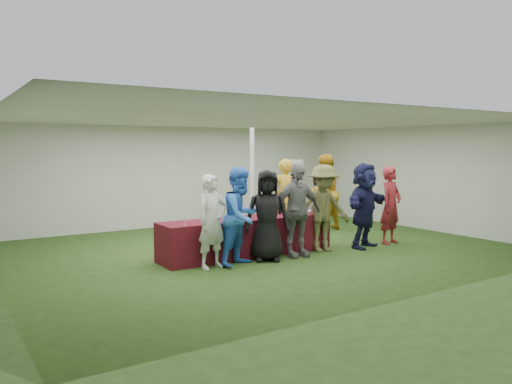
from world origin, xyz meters
TOP-DOWN VIEW (x-y plane):
  - ground at (0.00, 0.00)m, footprint 60.00×60.00m
  - tent at (0.50, 1.20)m, footprint 10.00×10.00m
  - serving_table at (-0.57, -0.32)m, footprint 3.60×0.80m
  - wine_bottles at (0.14, -0.19)m, footprint 0.86×0.16m
  - wine_glasses at (-1.04, -0.56)m, footprint 2.86×0.13m
  - water_bottle at (-0.50, -0.24)m, footprint 0.07×0.07m
  - bar_towel at (1.02, -0.27)m, footprint 0.25×0.18m
  - dump_bucket at (1.01, -0.54)m, footprint 0.25×0.25m
  - wine_list_sign at (2.93, 2.68)m, footprint 0.50×0.03m
  - staff_pourer at (1.21, 0.91)m, footprint 0.72×0.51m
  - staff_back at (2.71, 1.20)m, footprint 1.09×0.93m
  - customer_0 at (-1.66, -0.88)m, footprint 0.68×0.52m
  - customer_1 at (-1.11, -0.95)m, footprint 1.06×0.95m
  - customer_2 at (-0.51, -0.91)m, footprint 1.00×0.88m
  - customer_3 at (0.15, -0.95)m, footprint 1.11×0.57m
  - customer_4 at (0.93, -0.84)m, footprint 1.25×0.86m
  - customer_5 at (1.92, -1.02)m, footprint 1.76×1.04m
  - customer_6 at (2.73, -1.02)m, footprint 0.70×0.53m

SIDE VIEW (x-z plane):
  - ground at x=0.00m, z-range 0.00..0.00m
  - serving_table at x=-0.57m, z-range 0.00..0.75m
  - bar_towel at x=1.02m, z-range 0.75..0.78m
  - customer_0 at x=-1.66m, z-range 0.00..1.66m
  - dump_bucket at x=1.01m, z-range 0.75..0.93m
  - water_bottle at x=-0.50m, z-range 0.74..0.97m
  - customer_6 at x=2.73m, z-range 0.00..1.72m
  - customer_2 at x=-0.51m, z-range 0.00..1.72m
  - wine_glasses at x=-1.04m, z-range 0.78..0.94m
  - wine_bottles at x=0.14m, z-range 0.71..1.03m
  - customer_1 at x=-1.11m, z-range 0.00..1.78m
  - customer_4 at x=0.93m, z-range 0.00..1.79m
  - customer_3 at x=0.15m, z-range 0.00..1.81m
  - customer_5 at x=1.92m, z-range 0.00..1.81m
  - staff_pourer at x=1.21m, z-range 0.00..1.87m
  - staff_back at x=2.71m, z-range 0.00..1.97m
  - wine_list_sign at x=2.93m, z-range 0.42..2.22m
  - tent at x=0.50m, z-range -3.65..6.35m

